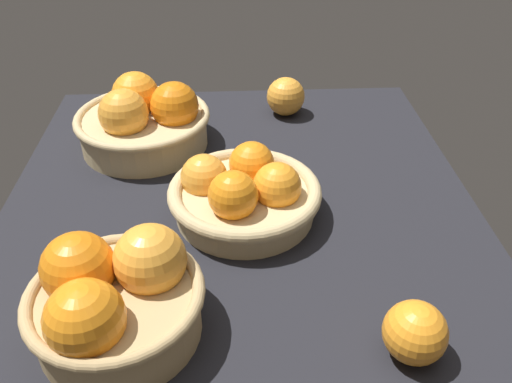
% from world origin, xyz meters
% --- Properties ---
extents(market_tray, '(0.84, 0.72, 0.03)m').
position_xyz_m(market_tray, '(0.00, 0.00, 0.01)').
color(market_tray, black).
rests_on(market_tray, ground).
extents(basket_near_left, '(0.24, 0.24, 0.12)m').
position_xyz_m(basket_near_left, '(-0.20, -0.16, 0.08)').
color(basket_near_left, tan).
rests_on(basket_near_left, market_tray).
extents(basket_near_right, '(0.20, 0.20, 0.12)m').
position_xyz_m(basket_near_right, '(0.22, -0.15, 0.08)').
color(basket_near_right, tan).
rests_on(basket_near_right, market_tray).
extents(basket_center, '(0.22, 0.22, 0.10)m').
position_xyz_m(basket_center, '(0.01, 0.01, 0.07)').
color(basket_center, tan).
rests_on(basket_center, market_tray).
extents(loose_orange_front_gap, '(0.07, 0.07, 0.07)m').
position_xyz_m(loose_orange_front_gap, '(0.27, 0.18, 0.06)').
color(loose_orange_front_gap, orange).
rests_on(loose_orange_front_gap, market_tray).
extents(loose_orange_back_gap, '(0.07, 0.07, 0.07)m').
position_xyz_m(loose_orange_back_gap, '(-0.31, 0.10, 0.07)').
color(loose_orange_back_gap, '#F49E33').
rests_on(loose_orange_back_gap, market_tray).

